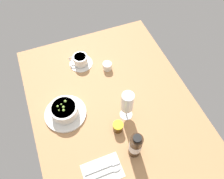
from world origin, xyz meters
TOP-DOWN VIEW (x-y plane):
  - ground_plane at (0.00, 0.00)cm, footprint 110.00×84.00cm
  - porridge_bowl at (-3.28, -24.59)cm, footprint 21.22×21.22cm
  - cutlery_setting at (30.23, -16.19)cm, footprint 11.82×17.50cm
  - coffee_cup at (-32.55, -7.61)cm, footprint 13.39×13.39cm
  - creamer_jug at (-23.35, 5.59)cm, footprint 5.11×6.12cm
  - wine_glass at (8.16, 4.13)cm, footprint 6.46×6.46cm
  - jam_jar at (14.19, -2.84)cm, footprint 5.05×5.05cm
  - sauce_bottle_brown at (27.27, -0.33)cm, footprint 5.63×5.63cm

SIDE VIEW (x-z plane):
  - ground_plane at x=0.00cm, z-range -3.00..0.00cm
  - cutlery_setting at x=30.23cm, z-range -0.19..0.71cm
  - creamer_jug at x=-23.35cm, z-range -0.25..4.85cm
  - jam_jar at x=14.19cm, z-range 0.03..5.51cm
  - coffee_cup at x=-32.55cm, z-range -0.25..6.09cm
  - porridge_bowl at x=-3.28cm, z-range -0.53..7.36cm
  - sauce_bottle_brown at x=27.27cm, z-range -0.57..16.65cm
  - wine_glass at x=8.16cm, z-range 2.51..20.92cm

